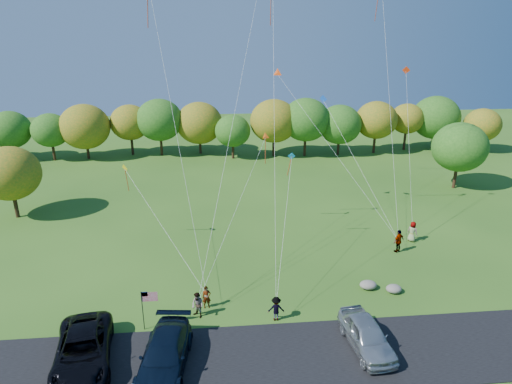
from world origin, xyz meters
TOP-DOWN VIEW (x-y plane):
  - ground at (0.00, 0.00)m, footprint 140.00×140.00m
  - asphalt_lane at (0.00, -4.00)m, footprint 44.00×6.00m
  - treeline at (-1.12, 35.46)m, footprint 77.06×26.99m
  - minivan_dark at (-10.41, -3.46)m, footprint 3.80×6.63m
  - minivan_navy at (-5.98, -4.24)m, footprint 3.05×6.12m
  - minivan_silver at (5.27, -3.65)m, footprint 2.49×5.09m
  - flyer_a at (-3.80, 1.23)m, footprint 0.60×0.43m
  - flyer_b at (-4.35, 0.26)m, footprint 1.05×1.05m
  - flyer_c at (0.52, -0.51)m, footprint 1.07×0.65m
  - flyer_d at (11.65, 7.57)m, footprint 1.23×0.98m
  - flyer_e at (13.58, 9.35)m, footprint 0.99×1.03m
  - park_bench at (-10.96, -0.80)m, footprint 1.69×0.59m
  - trash_barrel at (-11.60, -0.70)m, footprint 0.61×0.61m
  - flag_assembly at (-7.28, -0.70)m, footprint 0.98×0.64m
  - boulder_near at (7.45, 2.42)m, footprint 1.19×0.94m
  - boulder_far at (9.06, 1.79)m, footprint 1.08×0.90m

SIDE VIEW (x-z plane):
  - ground at x=0.00m, z-range 0.00..0.00m
  - asphalt_lane at x=0.00m, z-range 0.00..0.06m
  - boulder_far at x=9.06m, z-range 0.00..0.56m
  - boulder_near at x=7.45m, z-range 0.00..0.60m
  - trash_barrel at x=-11.60m, z-range 0.00..0.92m
  - park_bench at x=-10.96m, z-range 0.03..0.97m
  - flyer_a at x=-3.80m, z-range 0.00..1.56m
  - flyer_c at x=0.52m, z-range 0.00..1.61m
  - flyer_b at x=-4.35m, z-range 0.00..1.72m
  - flyer_e at x=13.58m, z-range 0.00..1.78m
  - minivan_silver at x=5.27m, z-range 0.06..1.73m
  - minivan_navy at x=-5.98m, z-range 0.06..1.77m
  - minivan_dark at x=-10.41m, z-range 0.06..1.80m
  - flyer_d at x=11.65m, z-range 0.00..1.95m
  - flag_assembly at x=-7.28m, z-range 0.67..3.32m
  - treeline at x=-1.12m, z-range 0.52..8.72m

